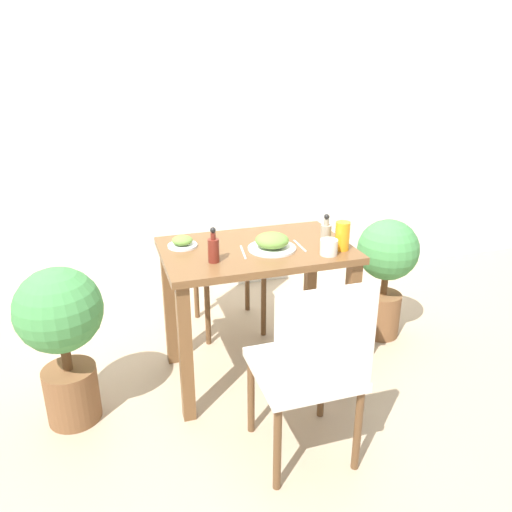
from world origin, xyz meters
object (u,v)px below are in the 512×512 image
at_px(chair_near, 312,365).
at_px(side_plate, 182,242).
at_px(potted_plant_left, 62,330).
at_px(potted_plant_right, 386,265).
at_px(condiment_bottle, 214,249).
at_px(juice_glass, 342,236).
at_px(food_plate, 272,242).
at_px(drink_cup, 329,247).
at_px(chair_far, 225,252).
at_px(sauce_bottle, 326,234).

height_order(chair_near, side_plate, chair_near).
bearing_deg(potted_plant_left, side_plate, 18.90).
relative_size(side_plate, potted_plant_right, 0.20).
bearing_deg(condiment_bottle, potted_plant_left, 176.81).
xyz_separation_m(chair_near, juice_glass, (0.38, 0.54, 0.33)).
xyz_separation_m(food_plate, potted_plant_left, (-1.03, -0.03, -0.30)).
relative_size(drink_cup, condiment_bottle, 0.50).
bearing_deg(drink_cup, chair_far, 110.13).
relative_size(side_plate, sauce_bottle, 0.88).
height_order(chair_far, side_plate, chair_far).
bearing_deg(food_plate, chair_far, 95.92).
height_order(food_plate, condiment_bottle, condiment_bottle).
xyz_separation_m(juice_glass, condiment_bottle, (-0.65, 0.03, -0.01)).
relative_size(sauce_bottle, condiment_bottle, 1.00).
distance_m(food_plate, potted_plant_left, 1.08).
relative_size(food_plate, condiment_bottle, 1.41).
bearing_deg(juice_glass, chair_far, 116.64).
xyz_separation_m(side_plate, drink_cup, (0.66, -0.33, 0.01)).
distance_m(chair_near, food_plate, 0.71).
xyz_separation_m(chair_far, juice_glass, (0.41, -0.81, 0.33)).
bearing_deg(sauce_bottle, potted_plant_right, 25.83).
relative_size(chair_near, side_plate, 5.88).
distance_m(drink_cup, potted_plant_left, 1.32).
bearing_deg(potted_plant_right, potted_plant_left, -172.05).
height_order(side_plate, potted_plant_right, side_plate).
distance_m(side_plate, drink_cup, 0.74).
relative_size(juice_glass, sauce_bottle, 0.84).
bearing_deg(juice_glass, drink_cup, -154.44).
bearing_deg(potted_plant_left, condiment_bottle, -3.19).
bearing_deg(potted_plant_right, juice_glass, -145.86).
bearing_deg(food_plate, chair_near, -94.49).
bearing_deg(juice_glass, food_plate, 162.18).
relative_size(food_plate, juice_glass, 1.68).
height_order(chair_far, condiment_bottle, condiment_bottle).
height_order(chair_near, potted_plant_right, chair_near).
height_order(side_plate, potted_plant_left, side_plate).
height_order(chair_near, condiment_bottle, condiment_bottle).
height_order(juice_glass, potted_plant_right, juice_glass).
xyz_separation_m(drink_cup, condiment_bottle, (-0.56, 0.08, 0.03)).
height_order(side_plate, drink_cup, drink_cup).
height_order(drink_cup, juice_glass, juice_glass).
distance_m(sauce_bottle, condiment_bottle, 0.59).
bearing_deg(side_plate, drink_cup, -26.23).
bearing_deg(sauce_bottle, condiment_bottle, -176.81).
distance_m(juice_glass, potted_plant_right, 0.69).
xyz_separation_m(drink_cup, juice_glass, (0.09, 0.04, 0.03)).
distance_m(drink_cup, sauce_bottle, 0.12).
xyz_separation_m(chair_far, condiment_bottle, (-0.24, -0.78, 0.33)).
bearing_deg(chair_near, drink_cup, -120.64).
bearing_deg(side_plate, condiment_bottle, -66.81).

